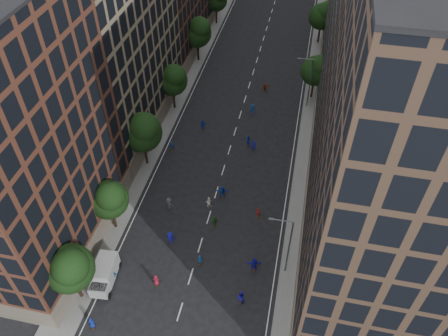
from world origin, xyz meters
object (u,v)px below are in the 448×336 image
at_px(streetlamp_far, 309,81).
at_px(skater_0, 92,323).
at_px(skater_2, 241,297).
at_px(skater_1, 200,260).
at_px(cargo_van, 104,274).
at_px(streetlamp_near, 287,244).

distance_m(streetlamp_far, skater_0, 48.08).
xyz_separation_m(streetlamp_far, skater_0, (-18.87, -44.00, -4.41)).
height_order(streetlamp_far, skater_2, streetlamp_far).
height_order(streetlamp_far, skater_0, streetlamp_far).
distance_m(streetlamp_far, skater_1, 35.72).
relative_size(cargo_van, skater_0, 3.33).
xyz_separation_m(cargo_van, skater_2, (15.55, 0.64, -0.44)).
relative_size(streetlamp_near, skater_1, 5.76).
relative_size(cargo_van, skater_1, 3.22).
xyz_separation_m(cargo_van, skater_0, (0.81, -5.47, -0.61)).
distance_m(cargo_van, skater_2, 15.57).
bearing_deg(cargo_van, skater_2, -2.78).
xyz_separation_m(streetlamp_near, streetlamp_far, (0.00, 33.00, 0.00)).
bearing_deg(skater_1, streetlamp_far, -87.71).
bearing_deg(skater_2, cargo_van, 14.01).
height_order(cargo_van, skater_0, cargo_van).
bearing_deg(cargo_van, streetlamp_far, 57.80).
xyz_separation_m(streetlamp_near, cargo_van, (-19.68, -5.53, -3.80)).
height_order(cargo_van, skater_2, cargo_van).
height_order(skater_0, skater_2, skater_2).
bearing_deg(skater_2, streetlamp_far, -84.57).
bearing_deg(skater_1, cargo_van, 42.23).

